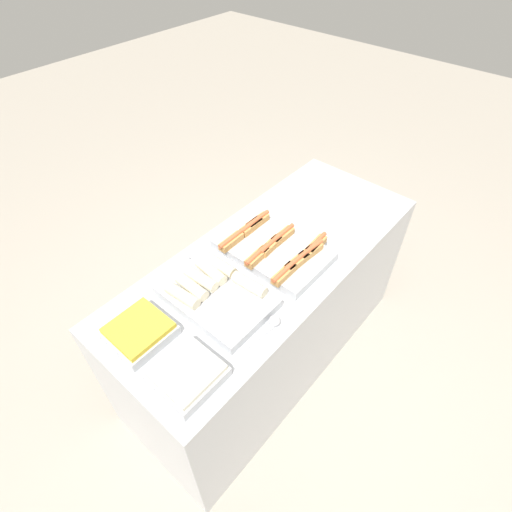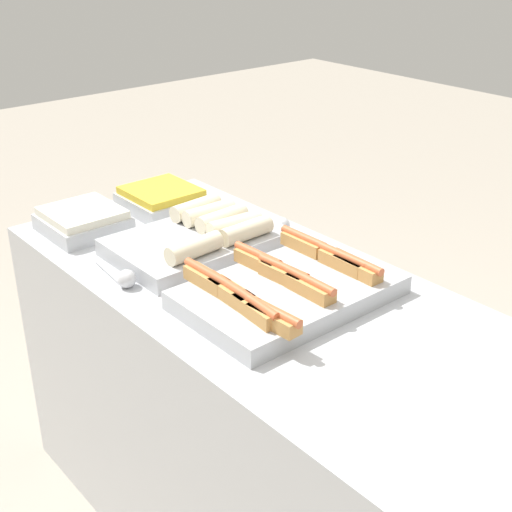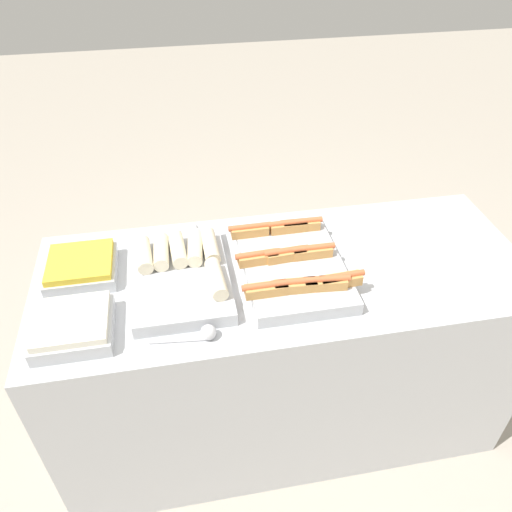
% 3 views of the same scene
% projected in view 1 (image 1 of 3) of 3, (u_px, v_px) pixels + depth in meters
% --- Properties ---
extents(ground_plane, '(12.00, 12.00, 0.00)m').
position_uv_depth(ground_plane, '(267.00, 352.00, 2.64)').
color(ground_plane, '#ADA393').
extents(counter, '(1.81, 0.73, 0.90)m').
position_uv_depth(counter, '(268.00, 310.00, 2.32)').
color(counter, '#B7BABF').
rests_on(counter, ground_plane).
extents(tray_hotdogs, '(0.42, 0.55, 0.10)m').
position_uv_depth(tray_hotdogs, '(274.00, 249.00, 1.99)').
color(tray_hotdogs, '#B7BABF').
rests_on(tray_hotdogs, counter).
extents(tray_wraps, '(0.33, 0.49, 0.10)m').
position_uv_depth(tray_wraps, '(215.00, 292.00, 1.79)').
color(tray_wraps, '#B7BABF').
rests_on(tray_wraps, counter).
extents(tray_side_front, '(0.24, 0.23, 0.07)m').
position_uv_depth(tray_side_front, '(187.00, 374.00, 1.51)').
color(tray_side_front, '#B7BABF').
rests_on(tray_side_front, counter).
extents(tray_side_back, '(0.24, 0.23, 0.07)m').
position_uv_depth(tray_side_back, '(140.00, 332.00, 1.64)').
color(tray_side_back, '#B7BABF').
rests_on(tray_side_back, counter).
extents(serving_spoon_near, '(0.21, 0.05, 0.05)m').
position_uv_depth(serving_spoon_near, '(273.00, 323.00, 1.69)').
color(serving_spoon_near, silver).
rests_on(serving_spoon_near, counter).
extents(serving_spoon_far, '(0.20, 0.05, 0.05)m').
position_uv_depth(serving_spoon_far, '(184.00, 262.00, 1.95)').
color(serving_spoon_far, silver).
rests_on(serving_spoon_far, counter).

